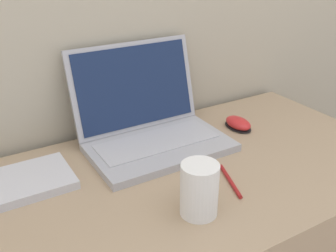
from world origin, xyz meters
TOP-DOWN VIEW (x-y plane):
  - laptop at (-0.00, 0.47)m, footprint 0.36×0.29m
  - drink_cup at (-0.06, 0.15)m, footprint 0.08×0.08m
  - computer_mouse at (0.26, 0.42)m, footprint 0.06×0.10m
  - pen at (0.06, 0.20)m, footprint 0.05×0.13m

SIDE VIEW (x-z plane):
  - pen at x=0.06m, z-range 0.77..0.78m
  - computer_mouse at x=0.26m, z-range 0.76..0.80m
  - drink_cup at x=-0.06m, z-range 0.77..0.88m
  - laptop at x=0.00m, z-range 0.70..0.95m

